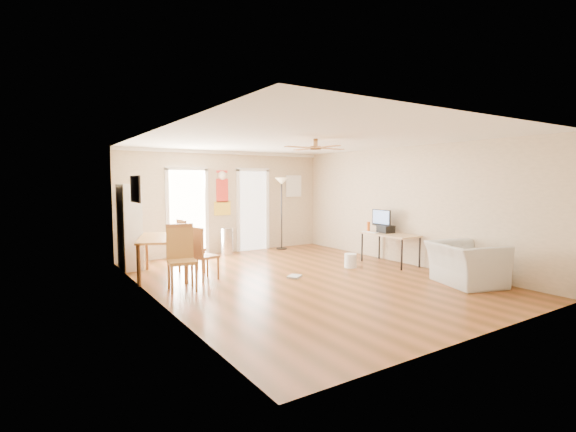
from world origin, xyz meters
TOP-DOWN VIEW (x-y plane):
  - floor at (0.00, 0.00)m, footprint 7.00×7.00m
  - ceiling at (0.00, 0.00)m, footprint 5.50×7.00m
  - wall_back at (0.00, 3.50)m, footprint 5.50×0.04m
  - wall_front at (0.00, -3.50)m, footprint 5.50×0.04m
  - wall_left at (-2.75, 0.00)m, footprint 0.04×7.00m
  - wall_right at (2.75, 0.00)m, footprint 0.04×7.00m
  - crown_molding at (0.00, 0.00)m, footprint 5.50×7.00m
  - kitchen_doorway at (-1.05, 3.48)m, footprint 0.90×0.10m
  - bathroom_doorway at (0.75, 3.48)m, footprint 0.80×0.10m
  - wall_decal at (-0.13, 3.48)m, footprint 0.46×0.03m
  - ac_grille at (2.05, 3.47)m, footprint 0.50×0.04m
  - framed_poster at (-2.73, 1.40)m, footprint 0.04×0.66m
  - ceiling_fan at (0.00, -0.30)m, footprint 1.24×1.24m
  - bookshelf at (-2.55, 2.79)m, footprint 0.40×0.82m
  - dining_table at (-2.15, 1.66)m, footprint 1.39×1.76m
  - dining_chair_right_a at (-1.60, 1.70)m, footprint 0.45×0.45m
  - dining_chair_right_b at (-1.60, 0.99)m, footprint 0.49×0.49m
  - dining_chair_near at (-2.21, 0.47)m, footprint 0.52×0.52m
  - trash_can at (-0.15, 3.19)m, footprint 0.31×0.31m
  - torchiere_lamp at (1.46, 3.16)m, footprint 0.45×0.45m
  - computer_desk at (2.38, 0.12)m, footprint 0.63×1.26m
  - imac at (2.47, 0.48)m, footprint 0.19×0.55m
  - keyboard at (2.20, 0.55)m, footprint 0.15×0.40m
  - printer at (2.45, 0.32)m, footprint 0.31×0.35m
  - orange_bottle at (2.30, 0.72)m, footprint 0.09×0.09m
  - wastebasket_a at (1.41, 0.32)m, footprint 0.28×0.28m
  - floor_cloth at (-0.11, 0.20)m, footprint 0.35×0.34m
  - armchair at (2.15, -1.90)m, footprint 1.31×1.40m

SIDE VIEW (x-z plane):
  - floor at x=0.00m, z-range 0.00..0.00m
  - floor_cloth at x=-0.11m, z-range 0.00..0.04m
  - wastebasket_a at x=1.41m, z-range 0.00..0.30m
  - trash_can at x=-0.15m, z-range 0.00..0.67m
  - computer_desk at x=2.38m, z-range 0.00..0.68m
  - armchair at x=2.15m, z-range 0.00..0.75m
  - dining_table at x=-2.15m, z-range 0.00..0.77m
  - dining_chair_right_b at x=-1.60m, z-range 0.00..0.99m
  - dining_chair_right_a at x=-1.60m, z-range 0.00..1.07m
  - dining_chair_near at x=-2.21m, z-range 0.00..1.10m
  - keyboard at x=2.20m, z-range 0.68..0.69m
  - printer at x=2.45m, z-range 0.68..0.85m
  - orange_bottle at x=2.30m, z-range 0.68..0.90m
  - bookshelf at x=-2.55m, z-range 0.00..1.78m
  - imac at x=2.47m, z-range 0.68..1.19m
  - torchiere_lamp at x=1.46m, z-range 0.00..1.93m
  - kitchen_doorway at x=-1.05m, z-range 0.00..2.10m
  - bathroom_doorway at x=0.75m, z-range 0.00..2.10m
  - wall_back at x=0.00m, z-range 0.00..2.60m
  - wall_front at x=0.00m, z-range 0.00..2.60m
  - wall_left at x=-2.75m, z-range 0.00..2.60m
  - wall_right at x=2.75m, z-range 0.00..2.60m
  - wall_decal at x=-0.13m, z-range 1.00..2.10m
  - ac_grille at x=2.05m, z-range 1.40..2.00m
  - framed_poster at x=-2.73m, z-range 1.46..1.94m
  - ceiling_fan at x=0.00m, z-range 2.33..2.53m
  - crown_molding at x=0.00m, z-range 2.52..2.60m
  - ceiling at x=0.00m, z-range 2.60..2.60m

